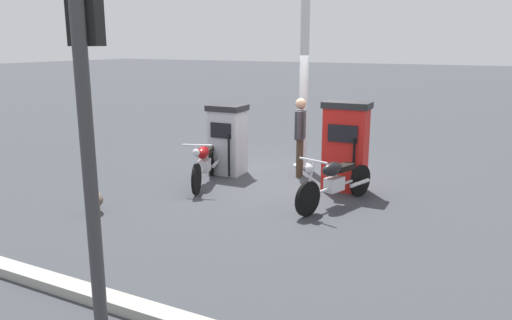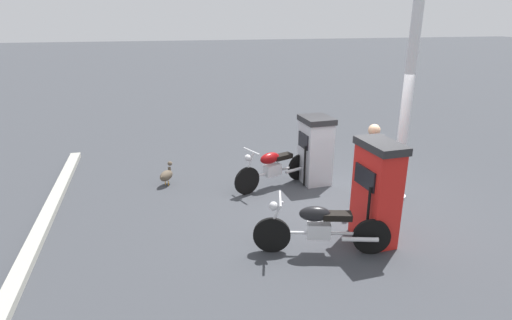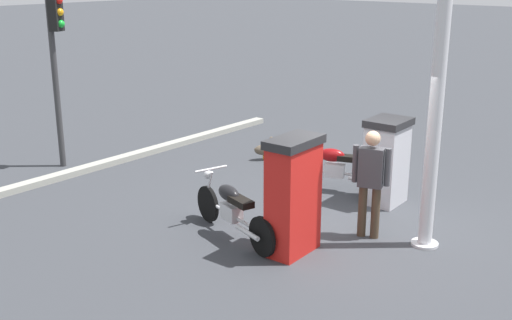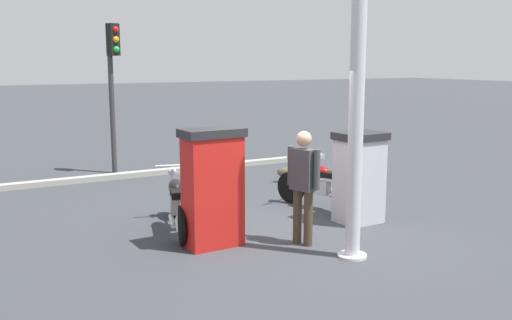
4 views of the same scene
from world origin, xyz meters
The scene contains 9 objects.
ground_plane centered at (0.00, 0.00, 0.00)m, with size 120.00×120.00×0.00m, color #383A3F.
fuel_pump_near centered at (0.13, -1.31, 0.76)m, with size 0.66×0.78×1.49m.
fuel_pump_far centered at (0.13, 1.31, 0.86)m, with size 0.55×0.90×1.70m.
motorcycle_near_pump centered at (1.10, -1.25, 0.46)m, with size 1.89×0.87×0.93m.
motorcycle_far_pump centered at (1.14, 1.48, 0.45)m, with size 2.07×0.83×0.93m.
attendant_person centered at (-0.42, 0.14, 0.95)m, with size 0.57×0.30×1.65m.
wandering_duck centered at (3.34, -1.91, 0.24)m, with size 0.40×0.46×0.50m.
canopy_support_pole centered at (-1.22, -0.14, 2.08)m, with size 0.40×0.40×4.30m.
road_edge_kerb centered at (5.53, 0.00, 0.06)m, with size 0.36×8.87×0.12m.
Camera 2 is at (3.46, 6.75, 3.52)m, focal length 29.01 mm.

